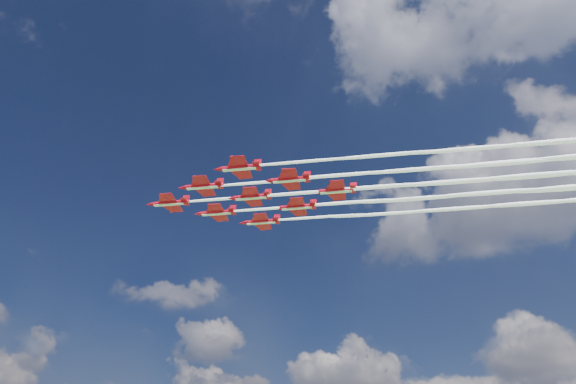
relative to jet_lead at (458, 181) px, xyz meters
The scene contains 6 objects.
jet_lead is the anchor object (origin of this frame).
jet_row2_port 12.77m from the jet_lead, ahead, with size 136.18×74.13×2.84m.
jet_row2_starb 12.77m from the jet_lead, 60.20° to the left, with size 136.18×74.13×2.84m.
jet_row3_port 25.55m from the jet_lead, ahead, with size 136.18×74.13×2.84m.
jet_row3_centre 21.57m from the jet_lead, 27.80° to the left, with size 136.18×74.13×2.84m.
jet_row3_starb 25.55m from the jet_lead, 60.20° to the left, with size 136.18×74.13×2.84m.
Camera 1 is at (86.79, -95.81, 4.00)m, focal length 35.00 mm.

